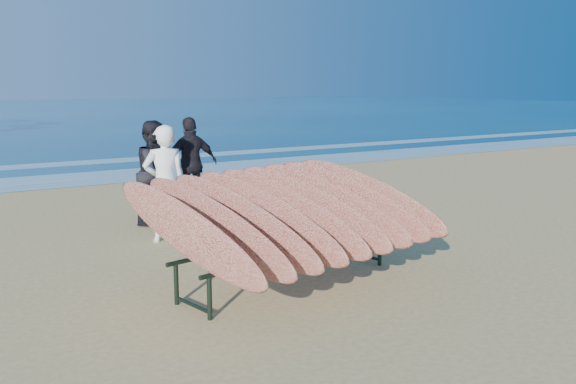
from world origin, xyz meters
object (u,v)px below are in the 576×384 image
Objects in this scene: person_dark_a at (156,173)px; person_dark_b at (191,164)px; surfboard_rack at (288,212)px; person_white at (165,184)px.

person_dark_b is (1.05, 0.86, -0.00)m from person_dark_a.
person_dark_b is at bearing 2.03° from person_dark_a.
surfboard_rack is 1.95× the size of person_dark_a.
person_dark_b is (0.80, 5.02, 0.00)m from surfboard_rack.
person_white is 2.53m from person_dark_b.
person_white is 1.01× the size of person_dark_b.
person_dark_a is 1.00× the size of person_dark_b.
surfboard_rack is at bearing 81.52° from person_dark_b.
person_dark_a is at bearing 39.97° from person_dark_b.
person_white is at bearing 58.14° from person_dark_b.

